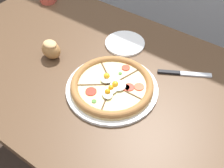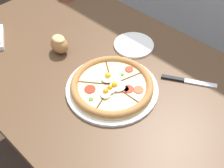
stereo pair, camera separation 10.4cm
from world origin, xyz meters
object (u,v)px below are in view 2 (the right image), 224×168
dining_table (109,90)px  bread_piece_mid (59,44)px  pizza (112,86)px  knife_main (188,81)px  side_saucer (134,45)px

dining_table → bread_piece_mid: bread_piece_mid is taller
pizza → knife_main: 0.30m
bread_piece_mid → knife_main: size_ratio=0.47×
bread_piece_mid → side_saucer: bread_piece_mid is taller
bread_piece_mid → knife_main: bearing=24.4°
pizza → side_saucer: 0.28m
dining_table → side_saucer: side_saucer is taller
side_saucer → dining_table: bearing=-77.2°
dining_table → pizza: bearing=-36.3°
dining_table → side_saucer: size_ratio=8.81×
dining_table → side_saucer: bearing=102.8°
dining_table → pizza: (0.06, -0.05, 0.11)m
knife_main → side_saucer: same height
side_saucer → pizza: bearing=-66.4°
pizza → knife_main: pizza is taller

